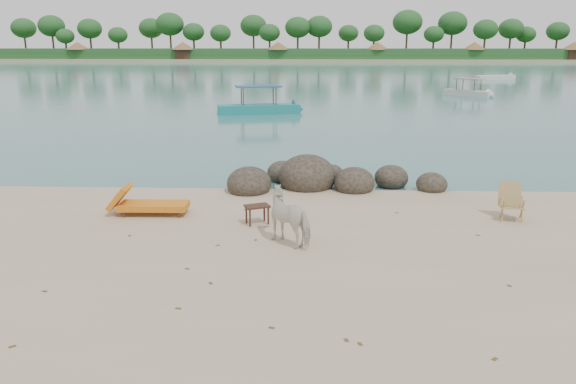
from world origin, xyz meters
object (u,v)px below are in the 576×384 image
(lounge_chair, at_px, (154,203))
(deck_chair, at_px, (513,204))
(boat_near, at_px, (258,90))
(side_table, at_px, (257,216))
(boulders, at_px, (317,179))
(cow, at_px, (292,217))

(lounge_chair, height_order, deck_chair, deck_chair)
(deck_chair, height_order, boat_near, boat_near)
(side_table, distance_m, boat_near, 22.84)
(side_table, bearing_deg, boulders, 43.68)
(side_table, xyz_separation_m, boat_near, (-2.05, 22.71, 1.17))
(lounge_chair, xyz_separation_m, deck_chair, (8.91, -0.14, 0.13))
(cow, bearing_deg, boat_near, -128.09)
(cow, relative_size, side_table, 2.46)
(lounge_chair, bearing_deg, cow, -29.48)
(side_table, xyz_separation_m, deck_chair, (6.21, 0.55, 0.22))
(deck_chair, bearing_deg, cow, -149.01)
(side_table, height_order, boat_near, boat_near)
(boulders, relative_size, lounge_chair, 3.04)
(cow, relative_size, deck_chair, 1.57)
(cow, bearing_deg, boulders, -141.95)
(boulders, relative_size, deck_chair, 7.25)
(side_table, relative_size, lounge_chair, 0.27)
(lounge_chair, distance_m, boat_near, 22.06)
(boulders, xyz_separation_m, side_table, (-1.48, -3.76, -0.01))
(boulders, relative_size, cow, 4.63)
(deck_chair, relative_size, boat_near, 0.16)
(side_table, distance_m, lounge_chair, 2.79)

